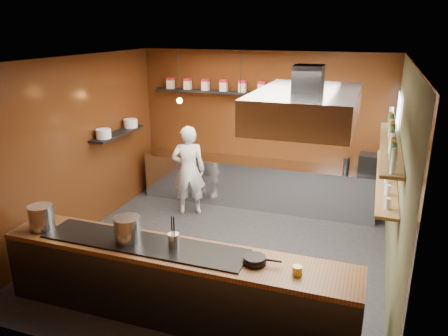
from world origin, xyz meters
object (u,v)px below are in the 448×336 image
at_px(stockpot_small, 128,229).
at_px(chef, 189,170).
at_px(espresso_machine, 369,164).
at_px(extractor_hood, 307,106).
at_px(stockpot_large, 41,217).

bearing_deg(stockpot_small, chef, 99.61).
relative_size(espresso_machine, chef, 0.21).
bearing_deg(chef, extractor_hood, 120.80).
distance_m(espresso_machine, chef, 3.30).
bearing_deg(extractor_hood, espresso_machine, 72.41).
bearing_deg(espresso_machine, extractor_hood, -104.68).
height_order(espresso_machine, chef, chef).
bearing_deg(stockpot_small, espresso_machine, 54.18).
bearing_deg(stockpot_large, espresso_machine, 43.96).
bearing_deg(extractor_hood, stockpot_large, -157.94).
xyz_separation_m(extractor_hood, espresso_machine, (0.80, 2.52, -1.42)).
distance_m(stockpot_large, chef, 3.12).
distance_m(extractor_hood, espresso_machine, 3.00).
xyz_separation_m(stockpot_large, stockpot_small, (1.24, 0.06, -0.00)).
xyz_separation_m(stockpot_large, chef, (0.74, 3.03, -0.24)).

